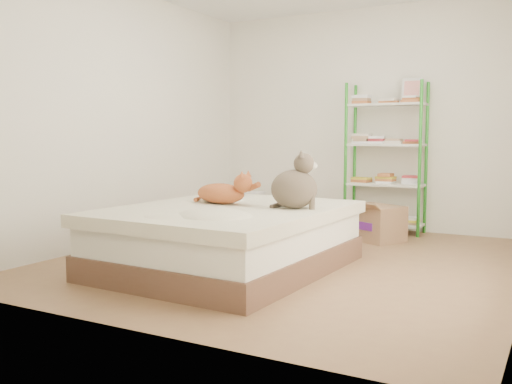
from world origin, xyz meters
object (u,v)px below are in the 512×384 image
Objects in this scene: grey_cat at (294,181)px; shelf_unit at (386,157)px; cardboard_box at (375,223)px; white_bin at (249,207)px; orange_cat at (221,191)px; bed at (228,238)px.

shelf_unit is (0.10, 2.27, 0.12)m from grey_cat.
white_bin is at bearing -170.97° from cardboard_box.
orange_cat is 1.22× the size of grey_cat.
bed is 2.67m from white_bin.
grey_cat reaches higher than orange_cat.
cardboard_box is (0.86, 1.68, -0.44)m from orange_cat.
bed reaches higher than cardboard_box.
cardboard_box is (0.68, 1.86, -0.07)m from bed.
white_bin is (-0.97, 2.23, -0.43)m from orange_cat.
grey_cat is at bearing 20.06° from bed.
orange_cat reaches higher than bed.
grey_cat is at bearing 3.23° from orange_cat.
grey_cat is 1.79m from cardboard_box.
shelf_unit is (0.62, 2.44, 0.60)m from bed.
white_bin is (-1.77, -0.03, -0.67)m from shelf_unit.
shelf_unit is at bearing 78.03° from bed.
shelf_unit is 0.89m from cardboard_box.
shelf_unit reaches higher than white_bin.
grey_cat is 2.28m from shelf_unit.
cardboard_box is at bearing 67.04° from orange_cat.
bed is 4.63× the size of grey_cat.
grey_cat reaches higher than cardboard_box.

